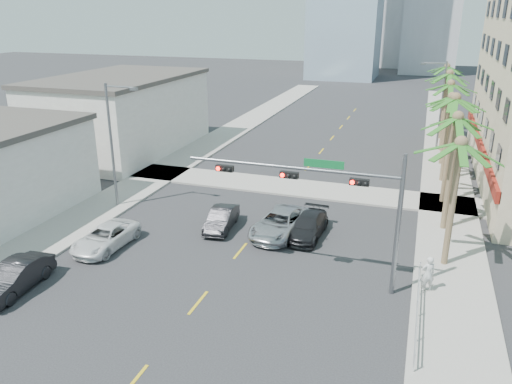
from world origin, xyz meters
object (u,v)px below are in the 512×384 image
at_px(traffic_signal_mast, 334,194).
at_px(car_lane_center, 280,223).
at_px(car_parked_far, 106,237).
at_px(car_lane_left, 221,219).
at_px(pedestrian, 428,274).
at_px(car_parked_mid, 15,277).
at_px(car_lane_right, 308,226).

height_order(traffic_signal_mast, car_lane_center, traffic_signal_mast).
relative_size(car_parked_far, car_lane_center, 0.88).
xyz_separation_m(car_parked_far, car_lane_left, (5.59, 4.89, 0.01)).
bearing_deg(pedestrian, car_lane_center, -50.24).
relative_size(traffic_signal_mast, car_lane_left, 2.67).
distance_m(traffic_signal_mast, car_parked_mid, 16.83).
relative_size(traffic_signal_mast, pedestrian, 5.79).
bearing_deg(pedestrian, car_parked_far, -21.50).
xyz_separation_m(traffic_signal_mast, car_parked_far, (-13.70, -0.14, -4.38)).
bearing_deg(car_lane_left, pedestrian, -23.78).
bearing_deg(car_lane_right, car_lane_center, -168.07).
bearing_deg(car_parked_mid, car_lane_right, 37.47).
bearing_deg(traffic_signal_mast, car_parked_mid, -158.92).
bearing_deg(car_lane_center, car_parked_mid, -127.96).
bearing_deg(car_lane_left, car_parked_mid, -129.85).
bearing_deg(pedestrian, traffic_signal_mast, -16.55).
relative_size(car_lane_right, pedestrian, 2.49).
relative_size(traffic_signal_mast, car_lane_right, 2.33).
bearing_deg(car_lane_right, car_lane_left, -170.90).
height_order(traffic_signal_mast, car_parked_mid, traffic_signal_mast).
relative_size(car_parked_mid, car_lane_left, 1.11).
bearing_deg(car_lane_right, car_parked_mid, -136.20).
xyz_separation_m(car_lane_left, pedestrian, (13.00, -4.13, 0.42)).
distance_m(car_lane_right, pedestrian, 8.78).
xyz_separation_m(car_parked_mid, car_parked_far, (1.48, 5.72, -0.08)).
bearing_deg(traffic_signal_mast, car_lane_left, 149.61).
bearing_deg(car_lane_center, car_parked_far, -143.94).
relative_size(traffic_signal_mast, car_parked_far, 2.27).
xyz_separation_m(car_parked_far, pedestrian, (18.59, 0.76, 0.43)).
xyz_separation_m(car_lane_right, pedestrian, (7.33, -4.81, 0.42)).
height_order(car_parked_far, car_lane_right, car_lane_right).
distance_m(car_lane_center, pedestrian, 10.15).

